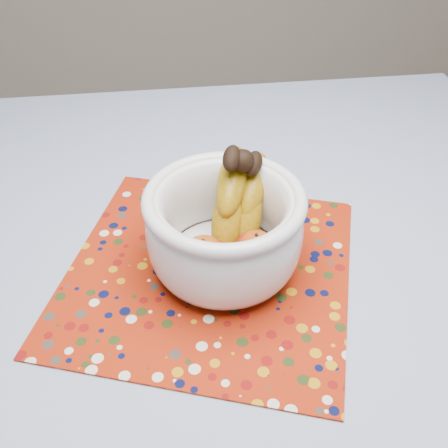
% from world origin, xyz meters
% --- Properties ---
extents(table, '(1.20, 1.20, 0.75)m').
position_xyz_m(table, '(0.00, 0.00, 0.67)').
color(table, brown).
rests_on(table, ground).
extents(tablecloth, '(1.32, 1.32, 0.01)m').
position_xyz_m(tablecloth, '(0.00, 0.00, 0.76)').
color(tablecloth, '#657CA8').
rests_on(tablecloth, table).
extents(placemat, '(0.58, 0.58, 0.00)m').
position_xyz_m(placemat, '(-0.08, -0.03, 0.76)').
color(placemat, maroon).
rests_on(placemat, tablecloth).
extents(fruit_bowl, '(0.26, 0.27, 0.20)m').
position_xyz_m(fruit_bowl, '(-0.04, -0.02, 0.85)').
color(fruit_bowl, silver).
rests_on(fruit_bowl, placemat).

